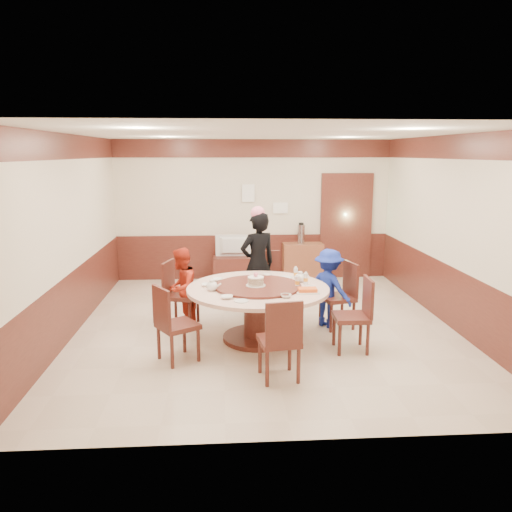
{
  "coord_description": "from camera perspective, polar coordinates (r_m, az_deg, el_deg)",
  "views": [
    {
      "loc": [
        -0.6,
        -7.02,
        2.54
      ],
      "look_at": [
        -0.15,
        -0.1,
        1.1
      ],
      "focal_mm": 35.0,
      "sensor_mm": 36.0,
      "label": 1
    }
  ],
  "objects": [
    {
      "name": "chair_0",
      "position": [
        7.5,
        9.39,
        -5.79
      ],
      "size": [
        0.54,
        0.53,
        0.97
      ],
      "rotation": [
        0.0,
        0.0,
        1.82
      ],
      "color": "#4B1E17",
      "rests_on": "ground"
    },
    {
      "name": "bottle_2",
      "position": [
        7.24,
        4.56,
        -1.98
      ],
      "size": [
        0.06,
        0.06,
        0.16
      ],
      "primitive_type": "cylinder",
      "color": "silver",
      "rests_on": "banquet_table"
    },
    {
      "name": "bowl_0",
      "position": [
        7.13,
        -4.42,
        -2.71
      ],
      "size": [
        0.15,
        0.15,
        0.04
      ],
      "primitive_type": "imported",
      "color": "white",
      "rests_on": "banquet_table"
    },
    {
      "name": "bowl_4",
      "position": [
        6.86,
        -5.63,
        -3.31
      ],
      "size": [
        0.15,
        0.15,
        0.04
      ],
      "primitive_type": "imported",
      "color": "white",
      "rests_on": "banquet_table"
    },
    {
      "name": "saucer_near",
      "position": [
        6.15,
        -1.69,
        -5.16
      ],
      "size": [
        0.18,
        0.18,
        0.01
      ],
      "primitive_type": "cylinder",
      "color": "white",
      "rests_on": "banquet_table"
    },
    {
      "name": "teapot_right",
      "position": [
        7.07,
        5.05,
        -2.49
      ],
      "size": [
        0.17,
        0.15,
        0.13
      ],
      "primitive_type": "ellipsoid",
      "color": "white",
      "rests_on": "banquet_table"
    },
    {
      "name": "teapot_left",
      "position": [
        6.63,
        -5.04,
        -3.45
      ],
      "size": [
        0.17,
        0.15,
        0.13
      ],
      "primitive_type": "ellipsoid",
      "color": "white",
      "rests_on": "banquet_table"
    },
    {
      "name": "chair_1",
      "position": [
        8.13,
        1.4,
        -4.24
      ],
      "size": [
        0.47,
        0.47,
        0.97
      ],
      "rotation": [
        0.0,
        0.0,
        3.2
      ],
      "color": "#4B1E17",
      "rests_on": "ground"
    },
    {
      "name": "bottle_0",
      "position": [
        6.77,
        4.74,
        -2.96
      ],
      "size": [
        0.06,
        0.06,
        0.16
      ],
      "primitive_type": "cylinder",
      "color": "silver",
      "rests_on": "banquet_table"
    },
    {
      "name": "chair_3",
      "position": [
        6.32,
        -9.07,
        -9.15
      ],
      "size": [
        0.61,
        0.61,
        0.97
      ],
      "rotation": [
        0.0,
        0.0,
        5.28
      ],
      "color": "#4B1E17",
      "rests_on": "ground"
    },
    {
      "name": "person_red",
      "position": [
        7.42,
        -8.52,
        -3.62
      ],
      "size": [
        0.58,
        0.67,
        1.19
      ],
      "primitive_type": "imported",
      "rotation": [
        0.0,
        0.0,
        4.45
      ],
      "color": "#B22A17",
      "rests_on": "ground"
    },
    {
      "name": "thermos",
      "position": [
        10.05,
        5.17,
        2.51
      ],
      "size": [
        0.15,
        0.15,
        0.38
      ],
      "primitive_type": "cylinder",
      "color": "silver",
      "rests_on": "side_cabinet"
    },
    {
      "name": "person_standing",
      "position": [
        7.86,
        0.2,
        -0.91
      ],
      "size": [
        0.71,
        0.6,
        1.64
      ],
      "primitive_type": "imported",
      "rotation": [
        0.0,
        0.0,
        3.56
      ],
      "color": "black",
      "rests_on": "ground"
    },
    {
      "name": "birthday_cake",
      "position": [
        6.73,
        -0.03,
        -2.89
      ],
      "size": [
        0.27,
        0.27,
        0.19
      ],
      "color": "white",
      "rests_on": "banquet_table"
    },
    {
      "name": "tv_stand",
      "position": [
        10.04,
        -2.48,
        -1.48
      ],
      "size": [
        0.85,
        0.45,
        0.5
      ],
      "primitive_type": "cube",
      "color": "#4B1E17",
      "rests_on": "ground"
    },
    {
      "name": "person_blue",
      "position": [
        7.44,
        8.31,
        -3.65
      ],
      "size": [
        0.83,
        0.85,
        1.17
      ],
      "primitive_type": "imported",
      "rotation": [
        0.0,
        0.0,
        2.31
      ],
      "color": "navy",
      "rests_on": "ground"
    },
    {
      "name": "shrimp_platter",
      "position": [
        6.55,
        5.91,
        -3.96
      ],
      "size": [
        0.3,
        0.2,
        0.06
      ],
      "color": "white",
      "rests_on": "banquet_table"
    },
    {
      "name": "bottle_1",
      "position": [
        6.93,
        5.71,
        -2.62
      ],
      "size": [
        0.06,
        0.06,
        0.16
      ],
      "primitive_type": "cylinder",
      "color": "silver",
      "rests_on": "banquet_table"
    },
    {
      "name": "saucer_far",
      "position": [
        7.31,
        3.48,
        -2.44
      ],
      "size": [
        0.18,
        0.18,
        0.01
      ],
      "primitive_type": "cylinder",
      "color": "white",
      "rests_on": "banquet_table"
    },
    {
      "name": "bowl_3",
      "position": [
        6.69,
        6.23,
        -3.66
      ],
      "size": [
        0.15,
        0.15,
        0.05
      ],
      "primitive_type": "imported",
      "color": "white",
      "rests_on": "banquet_table"
    },
    {
      "name": "notice_left",
      "position": [
        10.02,
        -0.89,
        7.19
      ],
      "size": [
        0.25,
        0.0,
        0.35
      ],
      "primitive_type": "cube",
      "color": "white",
      "rests_on": "room"
    },
    {
      "name": "bowl_5",
      "position": [
        7.36,
        1.31,
        -2.21
      ],
      "size": [
        0.13,
        0.13,
        0.04
      ],
      "primitive_type": "imported",
      "color": "white",
      "rests_on": "banquet_table"
    },
    {
      "name": "notice_right",
      "position": [
        10.1,
        2.82,
        5.51
      ],
      "size": [
        0.3,
        0.0,
        0.22
      ],
      "primitive_type": "cube",
      "color": "white",
      "rests_on": "room"
    },
    {
      "name": "chair_5",
      "position": [
        6.67,
        10.97,
        -8.07
      ],
      "size": [
        0.46,
        0.45,
        0.97
      ],
      "rotation": [
        0.0,
        0.0,
        7.83
      ],
      "color": "#4B1E17",
      "rests_on": "ground"
    },
    {
      "name": "room",
      "position": [
        7.21,
        1.17,
        0.03
      ],
      "size": [
        6.0,
        6.04,
        2.84
      ],
      "color": "beige",
      "rests_on": "ground"
    },
    {
      "name": "television",
      "position": [
        9.94,
        -2.5,
        1.14
      ],
      "size": [
        0.76,
        0.14,
        0.43
      ],
      "primitive_type": "imported",
      "rotation": [
        0.0,
        0.0,
        3.09
      ],
      "color": "gray",
      "rests_on": "tv_stand"
    },
    {
      "name": "chair_4",
      "position": [
        5.77,
        2.69,
        -11.1
      ],
      "size": [
        0.5,
        0.51,
        0.97
      ],
      "rotation": [
        0.0,
        0.0,
        6.43
      ],
      "color": "#4B1E17",
      "rests_on": "ground"
    },
    {
      "name": "banquet_table",
      "position": [
        6.84,
        0.22,
        -5.33
      ],
      "size": [
        1.93,
        1.93,
        0.78
      ],
      "color": "#4B1E17",
      "rests_on": "ground"
    },
    {
      "name": "chair_2",
      "position": [
        7.58,
        -8.59,
        -5.57
      ],
      "size": [
        0.55,
        0.55,
        0.97
      ],
      "rotation": [
        0.0,
        0.0,
        4.42
      ],
      "color": "#4B1E17",
      "rests_on": "ground"
    },
    {
      "name": "side_cabinet",
      "position": [
        10.16,
        5.34,
        -0.64
      ],
      "size": [
        0.8,
        0.4,
        0.75
      ],
      "primitive_type": "cube",
      "color": "brown",
      "rests_on": "ground"
    },
    {
      "name": "bowl_2",
      "position": [
        6.27,
        -3.33,
        -4.72
      ],
      "size": [
        0.15,
        0.15,
        0.04
      ],
      "primitive_type": "imported",
      "color": "white",
      "rests_on": "banquet_table"
    },
    {
      "name": "bowl_1",
      "position": [
        6.31,
        3.44,
        -4.57
      ],
      "size": [
        0.14,
        0.14,
        0.04
      ],
      "primitive_type": "imported",
      "color": "white",
      "rests_on": "banquet_table"
    }
  ]
}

